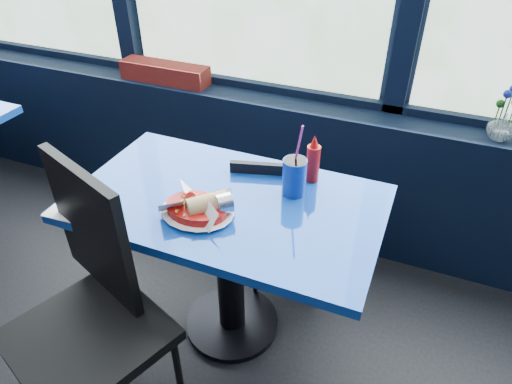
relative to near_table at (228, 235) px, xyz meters
The scene contains 10 objects.
window_sill 0.94m from the near_table, 109.03° to the left, with size 5.00×0.26×0.80m, color black.
near_table is the anchor object (origin of this frame).
chair_near_front 0.58m from the near_table, 119.20° to the right, with size 0.61×0.61×1.04m.
chair_near_back 0.37m from the near_table, 70.14° to the left, with size 0.44×0.45×0.80m.
planter_box 1.18m from the near_table, 133.09° to the left, with size 0.52×0.13×0.10m, color maroon.
flower_vase 1.31m from the near_table, 40.58° to the left, with size 0.13×0.13×0.25m.
food_basket 0.26m from the near_table, 113.03° to the right, with size 0.30×0.30×0.09m.
ketchup_bottle 0.46m from the near_table, 44.31° to the left, with size 0.05×0.05×0.21m.
soda_cup 0.37m from the near_table, 32.08° to the left, with size 0.09×0.09×0.32m.
napkin 0.62m from the near_table, 151.70° to the right, with size 0.15×0.15×0.00m, color white.
Camera 1 is at (0.95, 0.73, 1.80)m, focal length 32.00 mm.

